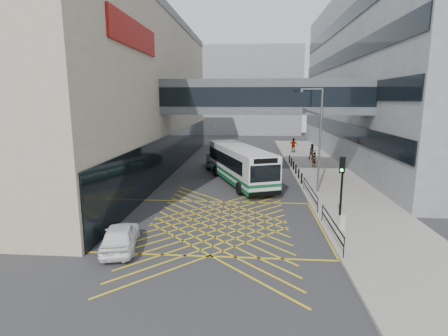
% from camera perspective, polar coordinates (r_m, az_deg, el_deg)
% --- Properties ---
extents(ground, '(120.00, 120.00, 0.00)m').
position_cam_1_polar(ground, '(21.15, -0.86, -9.03)').
color(ground, '#333335').
extents(building_whsmith, '(24.17, 42.00, 16.00)m').
position_cam_1_polar(building_whsmith, '(40.91, -25.03, 11.09)').
color(building_whsmith, '#B9AA8F').
rests_on(building_whsmith, ground).
extents(building_right, '(24.09, 44.00, 20.00)m').
position_cam_1_polar(building_right, '(49.11, 32.12, 12.63)').
color(building_right, gray).
rests_on(building_right, ground).
extents(building_far, '(28.00, 16.00, 18.00)m').
position_cam_1_polar(building_far, '(79.88, 1.77, 12.34)').
color(building_far, gray).
rests_on(building_far, ground).
extents(skybridge, '(20.00, 4.10, 3.00)m').
position_cam_1_polar(skybridge, '(31.79, 6.67, 11.43)').
color(skybridge, '#4C5156').
rests_on(skybridge, ground).
extents(pavement, '(6.00, 54.00, 0.16)m').
position_cam_1_polar(pavement, '(36.21, 15.76, -0.78)').
color(pavement, gray).
rests_on(pavement, ground).
extents(box_junction, '(12.00, 9.00, 0.01)m').
position_cam_1_polar(box_junction, '(21.15, -0.86, -9.02)').
color(box_junction, gold).
rests_on(box_junction, ground).
extents(bus, '(6.57, 11.65, 3.22)m').
position_cam_1_polar(bus, '(30.80, 2.53, 0.71)').
color(bus, silver).
rests_on(bus, ground).
extents(car_white, '(2.64, 4.57, 1.37)m').
position_cam_1_polar(car_white, '(18.24, -16.57, -10.58)').
color(car_white, white).
rests_on(car_white, ground).
extents(car_dark, '(2.41, 4.93, 1.48)m').
position_cam_1_polar(car_dark, '(38.45, -1.73, 1.31)').
color(car_dark, black).
rests_on(car_dark, ground).
extents(car_silver, '(1.99, 4.18, 1.27)m').
position_cam_1_polar(car_silver, '(43.91, 5.23, 2.36)').
color(car_silver, '#9B9FA4').
rests_on(car_silver, ground).
extents(traffic_light, '(0.34, 0.49, 4.12)m').
position_cam_1_polar(traffic_light, '(19.98, 18.64, -2.33)').
color(traffic_light, black).
rests_on(traffic_light, pavement).
extents(street_lamp, '(1.74, 0.91, 7.96)m').
position_cam_1_polar(street_lamp, '(27.80, 15.10, 5.39)').
color(street_lamp, slate).
rests_on(street_lamp, pavement).
extents(litter_bin, '(0.47, 0.47, 0.82)m').
position_cam_1_polar(litter_bin, '(20.71, 18.75, -8.41)').
color(litter_bin, '#ADA89E').
rests_on(litter_bin, pavement).
extents(kerb_railings, '(0.05, 12.54, 1.00)m').
position_cam_1_polar(kerb_railings, '(22.88, 15.16, -5.54)').
color(kerb_railings, black).
rests_on(kerb_railings, pavement).
extents(bollards, '(0.14, 10.14, 0.90)m').
position_cam_1_polar(bollards, '(35.67, 11.47, 0.11)').
color(bollards, black).
rests_on(bollards, pavement).
extents(pedestrian_a, '(0.77, 0.72, 1.58)m').
position_cam_1_polar(pedestrian_a, '(38.74, 14.48, 1.35)').
color(pedestrian_a, gray).
rests_on(pedestrian_a, pavement).
extents(pedestrian_b, '(1.04, 0.78, 1.88)m').
position_cam_1_polar(pedestrian_b, '(43.37, 14.24, 2.57)').
color(pedestrian_b, gray).
rests_on(pedestrian_b, pavement).
extents(pedestrian_c, '(1.27, 0.94, 1.94)m').
position_cam_1_polar(pedestrian_c, '(48.70, 11.28, 3.64)').
color(pedestrian_c, gray).
rests_on(pedestrian_c, pavement).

